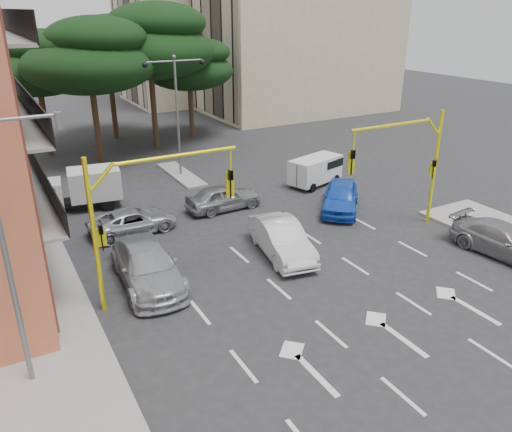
{
  "coord_description": "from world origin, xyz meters",
  "views": [
    {
      "loc": [
        -11.46,
        -14.97,
        10.65
      ],
      "look_at": [
        -0.9,
        3.87,
        1.6
      ],
      "focal_mm": 35.0,
      "sensor_mm": 36.0,
      "label": 1
    }
  ],
  "objects_px": {
    "car_silver_cross_b": "(223,197)",
    "box_truck_a": "(80,190)",
    "van_white": "(315,171)",
    "signal_mast_right": "(411,157)",
    "car_silver_cross_a": "(133,221)",
    "car_silver_wagon": "(147,265)",
    "street_lamp_center": "(176,95)",
    "street_lamp_left": "(12,243)",
    "car_blue_compact": "(341,197)",
    "car_silver_parked": "(505,241)",
    "car_white_hatch": "(282,239)",
    "signal_mast_left": "(141,206)"
  },
  "relations": [
    {
      "from": "car_silver_wagon",
      "to": "car_silver_cross_b",
      "type": "height_order",
      "value": "car_silver_wagon"
    },
    {
      "from": "van_white",
      "to": "box_truck_a",
      "type": "relative_size",
      "value": 0.79
    },
    {
      "from": "signal_mast_left",
      "to": "car_silver_parked",
      "type": "bearing_deg",
      "value": -16.13
    },
    {
      "from": "car_blue_compact",
      "to": "street_lamp_left",
      "type": "bearing_deg",
      "value": -116.98
    },
    {
      "from": "car_silver_cross_b",
      "to": "car_silver_parked",
      "type": "height_order",
      "value": "car_silver_cross_b"
    },
    {
      "from": "box_truck_a",
      "to": "van_white",
      "type": "bearing_deg",
      "value": -94.01
    },
    {
      "from": "signal_mast_right",
      "to": "car_silver_parked",
      "type": "distance_m",
      "value": 5.8
    },
    {
      "from": "car_silver_cross_b",
      "to": "box_truck_a",
      "type": "bearing_deg",
      "value": 58.33
    },
    {
      "from": "street_lamp_left",
      "to": "car_blue_compact",
      "type": "distance_m",
      "value": 18.54
    },
    {
      "from": "signal_mast_right",
      "to": "car_silver_cross_a",
      "type": "distance_m",
      "value": 14.28
    },
    {
      "from": "street_lamp_left",
      "to": "car_blue_compact",
      "type": "bearing_deg",
      "value": 21.54
    },
    {
      "from": "signal_mast_left",
      "to": "car_silver_parked",
      "type": "height_order",
      "value": "signal_mast_left"
    },
    {
      "from": "car_blue_compact",
      "to": "car_silver_parked",
      "type": "distance_m",
      "value": 8.73
    },
    {
      "from": "car_silver_parked",
      "to": "van_white",
      "type": "height_order",
      "value": "van_white"
    },
    {
      "from": "car_silver_cross_a",
      "to": "car_silver_cross_b",
      "type": "height_order",
      "value": "car_silver_cross_b"
    },
    {
      "from": "signal_mast_right",
      "to": "car_white_hatch",
      "type": "distance_m",
      "value": 7.74
    },
    {
      "from": "car_blue_compact",
      "to": "box_truck_a",
      "type": "xyz_separation_m",
      "value": [
        -12.75,
        7.36,
        0.33
      ]
    },
    {
      "from": "signal_mast_left",
      "to": "box_truck_a",
      "type": "xyz_separation_m",
      "value": [
        -0.37,
        11.03,
        -2.74
      ]
    },
    {
      "from": "signal_mast_right",
      "to": "street_lamp_center",
      "type": "bearing_deg",
      "value": 115.91
    },
    {
      "from": "car_white_hatch",
      "to": "car_silver_cross_a",
      "type": "bearing_deg",
      "value": 142.14
    },
    {
      "from": "car_blue_compact",
      "to": "van_white",
      "type": "height_order",
      "value": "van_white"
    },
    {
      "from": "signal_mast_right",
      "to": "street_lamp_center",
      "type": "xyz_separation_m",
      "value": [
        -6.8,
        14.01,
        1.54
      ]
    },
    {
      "from": "car_silver_cross_b",
      "to": "box_truck_a",
      "type": "relative_size",
      "value": 0.93
    },
    {
      "from": "van_white",
      "to": "box_truck_a",
      "type": "distance_m",
      "value": 14.41
    },
    {
      "from": "street_lamp_left",
      "to": "car_silver_cross_b",
      "type": "distance_m",
      "value": 15.5
    },
    {
      "from": "car_white_hatch",
      "to": "van_white",
      "type": "height_order",
      "value": "van_white"
    },
    {
      "from": "street_lamp_center",
      "to": "box_truck_a",
      "type": "xyz_separation_m",
      "value": [
        -7.18,
        -2.98,
        -4.28
      ]
    },
    {
      "from": "car_blue_compact",
      "to": "car_silver_cross_b",
      "type": "xyz_separation_m",
      "value": [
        -5.71,
        3.35,
        -0.07
      ]
    },
    {
      "from": "signal_mast_left",
      "to": "street_lamp_center",
      "type": "relative_size",
      "value": 0.77
    },
    {
      "from": "signal_mast_left",
      "to": "van_white",
      "type": "relative_size",
      "value": 1.63
    },
    {
      "from": "street_lamp_left",
      "to": "car_silver_cross_b",
      "type": "relative_size",
      "value": 1.85
    },
    {
      "from": "street_lamp_left",
      "to": "car_white_hatch",
      "type": "xyz_separation_m",
      "value": [
        11.01,
        3.57,
        -3.92
      ]
    },
    {
      "from": "car_white_hatch",
      "to": "car_silver_parked",
      "type": "relative_size",
      "value": 0.97
    },
    {
      "from": "car_silver_parked",
      "to": "street_lamp_left",
      "type": "bearing_deg",
      "value": 169.18
    },
    {
      "from": "car_silver_cross_b",
      "to": "car_silver_parked",
      "type": "distance_m",
      "value": 14.5
    },
    {
      "from": "car_blue_compact",
      "to": "car_silver_cross_a",
      "type": "xyz_separation_m",
      "value": [
        -11.09,
        2.75,
        -0.18
      ]
    },
    {
      "from": "box_truck_a",
      "to": "signal_mast_left",
      "type": "bearing_deg",
      "value": -169.91
    },
    {
      "from": "street_lamp_center",
      "to": "car_blue_compact",
      "type": "relative_size",
      "value": 1.64
    },
    {
      "from": "signal_mast_right",
      "to": "car_silver_cross_b",
      "type": "distance_m",
      "value": 10.36
    },
    {
      "from": "street_lamp_center",
      "to": "car_silver_cross_a",
      "type": "relative_size",
      "value": 1.73
    },
    {
      "from": "signal_mast_right",
      "to": "car_silver_cross_a",
      "type": "relative_size",
      "value": 1.33
    },
    {
      "from": "car_silver_parked",
      "to": "box_truck_a",
      "type": "height_order",
      "value": "box_truck_a"
    },
    {
      "from": "car_silver_wagon",
      "to": "van_white",
      "type": "relative_size",
      "value": 1.53
    },
    {
      "from": "signal_mast_right",
      "to": "street_lamp_center",
      "type": "distance_m",
      "value": 15.65
    },
    {
      "from": "van_white",
      "to": "car_white_hatch",
      "type": "bearing_deg",
      "value": -60.3
    },
    {
      "from": "signal_mast_left",
      "to": "car_blue_compact",
      "type": "xyz_separation_m",
      "value": [
        12.37,
        3.66,
        -3.08
      ]
    },
    {
      "from": "signal_mast_right",
      "to": "car_silver_cross_a",
      "type": "xyz_separation_m",
      "value": [
        -12.33,
        6.42,
        -3.26
      ]
    },
    {
      "from": "car_silver_cross_a",
      "to": "van_white",
      "type": "bearing_deg",
      "value": -87.74
    },
    {
      "from": "street_lamp_left",
      "to": "van_white",
      "type": "bearing_deg",
      "value": 31.11
    },
    {
      "from": "van_white",
      "to": "signal_mast_left",
      "type": "bearing_deg",
      "value": -75.96
    }
  ]
}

